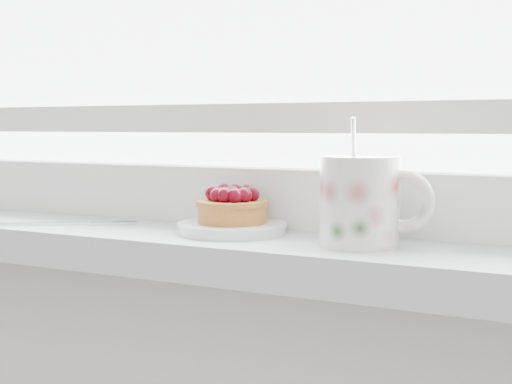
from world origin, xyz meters
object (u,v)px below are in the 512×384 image
Objects in this scene: fork at (64,223)px; floral_mug at (363,199)px; saucer at (232,228)px; raspberry_tart at (232,206)px.

floral_mug is at bearing 2.88° from fork.
fork is at bearing -170.94° from saucer.
floral_mug is (0.16, -0.02, 0.04)m from saucer.
saucer is 0.95× the size of floral_mug.
floral_mug is at bearing -5.74° from raspberry_tart.
raspberry_tart is at bearing 174.26° from floral_mug.
saucer is 1.52× the size of raspberry_tart.
floral_mug is (0.16, -0.02, 0.02)m from raspberry_tart.
raspberry_tart is 0.16m from floral_mug.
floral_mug is 0.38m from fork.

